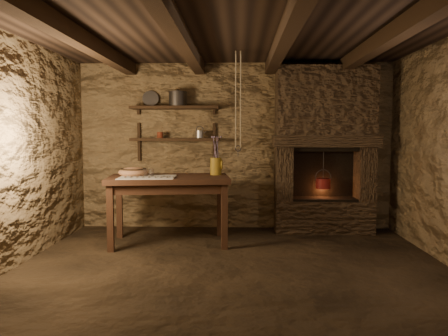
{
  "coord_description": "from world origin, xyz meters",
  "views": [
    {
      "loc": [
        0.07,
        -4.36,
        1.39
      ],
      "look_at": [
        -0.12,
        0.9,
        0.97
      ],
      "focal_mm": 35.0,
      "sensor_mm": 36.0,
      "label": 1
    }
  ],
  "objects_px": {
    "wooden_bowl": "(133,172)",
    "red_pot": "(323,183)",
    "stoneware_jug": "(216,158)",
    "work_table": "(169,207)",
    "iron_stockpot": "(178,100)"
  },
  "relations": [
    {
      "from": "wooden_bowl",
      "to": "red_pot",
      "type": "xyz_separation_m",
      "value": [
        2.51,
        0.62,
        -0.19
      ]
    },
    {
      "from": "stoneware_jug",
      "to": "red_pot",
      "type": "relative_size",
      "value": 0.95
    },
    {
      "from": "wooden_bowl",
      "to": "red_pot",
      "type": "distance_m",
      "value": 2.59
    },
    {
      "from": "work_table",
      "to": "iron_stockpot",
      "type": "xyz_separation_m",
      "value": [
        0.01,
        0.8,
        1.41
      ]
    },
    {
      "from": "work_table",
      "to": "stoneware_jug",
      "type": "distance_m",
      "value": 0.87
    },
    {
      "from": "iron_stockpot",
      "to": "wooden_bowl",
      "type": "bearing_deg",
      "value": -122.38
    },
    {
      "from": "work_table",
      "to": "wooden_bowl",
      "type": "height_order",
      "value": "wooden_bowl"
    },
    {
      "from": "stoneware_jug",
      "to": "wooden_bowl",
      "type": "height_order",
      "value": "stoneware_jug"
    },
    {
      "from": "stoneware_jug",
      "to": "iron_stockpot",
      "type": "relative_size",
      "value": 2.04
    },
    {
      "from": "stoneware_jug",
      "to": "red_pot",
      "type": "bearing_deg",
      "value": -1.05
    },
    {
      "from": "work_table",
      "to": "iron_stockpot",
      "type": "relative_size",
      "value": 6.3
    },
    {
      "from": "wooden_bowl",
      "to": "iron_stockpot",
      "type": "relative_size",
      "value": 1.51
    },
    {
      "from": "stoneware_jug",
      "to": "wooden_bowl",
      "type": "xyz_separation_m",
      "value": [
        -1.04,
        -0.16,
        -0.17
      ]
    },
    {
      "from": "iron_stockpot",
      "to": "red_pot",
      "type": "xyz_separation_m",
      "value": [
        2.04,
        -0.12,
        -1.16
      ]
    },
    {
      "from": "stoneware_jug",
      "to": "wooden_bowl",
      "type": "relative_size",
      "value": 1.36
    }
  ]
}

